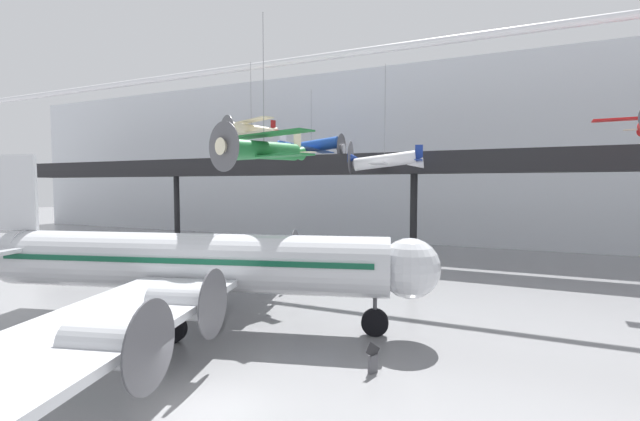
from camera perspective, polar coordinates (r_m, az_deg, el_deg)
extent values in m
plane|color=gray|center=(15.57, -15.63, -24.35)|extent=(260.00, 260.00, 0.00)
cube|color=silver|center=(54.80, 15.07, 7.24)|extent=(140.00, 3.00, 21.99)
cube|color=black|center=(42.11, 12.17, 5.43)|extent=(110.00, 3.20, 0.90)
cube|color=black|center=(40.65, 11.72, 6.92)|extent=(110.00, 0.12, 1.10)
cylinder|color=black|center=(57.59, -18.54, 0.19)|extent=(0.70, 0.70, 8.31)
cylinder|color=black|center=(43.13, 12.36, -0.74)|extent=(0.70, 0.70, 8.31)
cylinder|color=silver|center=(36.60, 9.76, 20.64)|extent=(120.00, 0.60, 0.60)
cylinder|color=silver|center=(22.89, -16.97, -6.55)|extent=(20.21, 8.19, 2.91)
sphere|color=silver|center=(20.67, 11.90, -7.54)|extent=(2.85, 2.85, 2.85)
cube|color=#0F4C33|center=(22.85, -16.98, -5.83)|extent=(18.87, 7.87, 0.26)
cube|color=silver|center=(29.99, -9.09, -5.37)|extent=(7.96, 13.68, 0.28)
cube|color=silver|center=(16.07, -27.30, -13.44)|extent=(7.96, 13.68, 0.28)
cylinder|color=silver|center=(26.89, -8.10, -6.27)|extent=(2.63, 1.97, 1.40)
cylinder|color=#4C4C51|center=(26.54, -5.42, -6.37)|extent=(0.77, 2.58, 2.66)
cylinder|color=silver|center=(31.06, -5.72, -4.95)|extent=(2.63, 1.97, 1.40)
cylinder|color=#4C4C51|center=(30.76, -3.39, -5.02)|extent=(0.77, 2.58, 2.66)
cylinder|color=silver|center=(17.67, -17.96, -11.53)|extent=(2.63, 1.97, 1.40)
cylinder|color=#4C4C51|center=(17.14, -14.03, -11.94)|extent=(0.77, 2.58, 2.66)
cylinder|color=silver|center=(14.07, -26.37, -15.63)|extent=(2.63, 1.97, 1.40)
cylinder|color=#4C4C51|center=(13.40, -21.67, -16.48)|extent=(0.77, 2.58, 2.66)
cube|color=silver|center=(28.39, -35.54, 1.96)|extent=(2.54, 0.88, 4.08)
cube|color=silver|center=(28.38, -34.91, -3.92)|extent=(4.51, 7.99, 0.20)
cylinder|color=#4C4C51|center=(21.14, 7.33, -13.01)|extent=(0.20, 0.20, 1.21)
cylinder|color=black|center=(21.32, 7.32, -14.57)|extent=(1.35, 0.71, 1.30)
cylinder|color=#4C4C51|center=(25.30, -14.06, -10.33)|extent=(0.20, 0.20, 1.21)
cylinder|color=black|center=(25.45, -14.04, -11.66)|extent=(1.35, 0.71, 1.30)
cylinder|color=#4C4C51|center=(21.23, -19.10, -13.09)|extent=(0.20, 0.20, 1.21)
cylinder|color=black|center=(21.41, -19.07, -14.65)|extent=(1.35, 0.71, 1.30)
cylinder|color=silver|center=(37.94, 8.61, 6.57)|extent=(5.52, 2.02, 1.71)
cone|color=navy|center=(38.35, 4.43, 7.04)|extent=(1.04, 1.13, 0.99)
cylinder|color=#4C4C51|center=(38.38, 4.14, 7.07)|extent=(0.53, 2.83, 2.87)
cone|color=silver|center=(37.74, 12.55, 6.09)|extent=(1.67, 1.19, 1.10)
cube|color=silver|center=(37.95, 8.11, 6.07)|extent=(2.66, 8.15, 0.10)
cube|color=navy|center=(37.79, 13.06, 7.54)|extent=(0.65, 0.17, 1.32)
cube|color=navy|center=(37.75, 13.05, 6.53)|extent=(1.13, 2.94, 0.06)
cylinder|color=slate|center=(38.44, 8.67, 13.18)|extent=(0.04, 0.04, 7.77)
cylinder|color=#1E6B33|center=(26.75, -7.48, 7.97)|extent=(2.65, 5.39, 1.15)
cone|color=beige|center=(25.04, -12.37, 8.31)|extent=(1.21, 1.13, 0.99)
cylinder|color=#4C4C51|center=(24.93, -12.73, 8.33)|extent=(2.73, 0.90, 2.85)
cone|color=#1E6B33|center=(28.49, -3.50, 7.66)|extent=(1.32, 1.64, 0.95)
cube|color=#1E6B33|center=(26.63, -8.03, 9.89)|extent=(8.02, 3.64, 0.10)
cube|color=#1E6B33|center=(26.51, -8.01, 7.06)|extent=(8.02, 3.64, 0.10)
cube|color=beige|center=(28.78, -3.04, 8.99)|extent=(0.25, 0.63, 1.32)
cube|color=beige|center=(28.72, -3.04, 7.68)|extent=(2.91, 1.48, 0.06)
cylinder|color=slate|center=(27.46, -7.56, 17.21)|extent=(0.04, 0.04, 7.75)
cylinder|color=beige|center=(38.14, -9.16, 10.59)|extent=(2.58, 4.16, 1.05)
cone|color=maroon|center=(37.06, -12.10, 10.62)|extent=(1.00, 0.96, 0.78)
cylinder|color=#4C4C51|center=(36.98, -12.31, 10.62)|extent=(2.04, 1.00, 2.24)
cone|color=beige|center=(39.23, -6.57, 10.55)|extent=(1.16, 1.35, 0.78)
cube|color=beige|center=(38.10, -9.50, 11.65)|extent=(6.12, 3.62, 0.10)
cube|color=beige|center=(37.97, -9.48, 10.10)|extent=(6.12, 3.62, 0.10)
cube|color=maroon|center=(39.43, -6.26, 11.14)|extent=(0.27, 0.48, 1.04)
cube|color=maroon|center=(39.36, -6.26, 10.39)|extent=(2.24, 1.42, 0.06)
cylinder|color=slate|center=(38.65, -9.20, 15.16)|extent=(0.04, 0.04, 5.34)
cylinder|color=#1E4CAD|center=(48.01, -1.17, 8.54)|extent=(6.47, 1.83, 2.02)
cone|color=white|center=(46.92, 2.63, 8.19)|extent=(1.14, 1.25, 1.17)
cylinder|color=#4C4C51|center=(46.85, 2.91, 8.17)|extent=(0.32, 3.38, 3.38)
cone|color=#1E4CAD|center=(49.21, -4.55, 8.82)|extent=(1.89, 1.25, 1.29)
cube|color=#1E4CAD|center=(47.84, -0.73, 8.09)|extent=(2.32, 9.59, 0.10)
cube|color=white|center=(49.41, -4.96, 9.30)|extent=(0.77, 0.12, 1.56)
cube|color=white|center=(49.33, -4.95, 8.39)|extent=(1.05, 3.44, 0.06)
cylinder|color=slate|center=(48.44, -1.17, 12.61)|extent=(0.04, 0.04, 5.60)
cube|color=#4C4C51|center=(17.58, 7.06, -19.63)|extent=(0.31, 0.43, 0.70)
cube|color=#232326|center=(17.38, 7.07, -18.02)|extent=(0.36, 0.72, 0.73)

